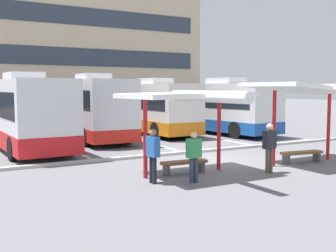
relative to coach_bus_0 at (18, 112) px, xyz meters
name	(u,v)px	position (x,y,z in m)	size (l,w,h in m)	color
ground_plane	(217,160)	(6.23, -8.58, -1.71)	(160.00, 160.00, 0.00)	slate
terminal_building	(37,26)	(6.26, 23.36, 7.87)	(32.21, 14.11, 21.89)	#C6B293
coach_bus_0	(18,112)	(0.00, 0.00, 0.00)	(2.93, 12.43, 3.69)	silver
coach_bus_1	(87,108)	(4.15, 1.45, 0.06)	(2.91, 10.45, 3.76)	silver
coach_bus_2	(146,108)	(8.48, 2.29, -0.06)	(2.59, 10.11, 3.57)	silver
coach_bus_3	(213,107)	(12.47, 0.31, -0.03)	(3.40, 10.26, 3.61)	silver
lane_stripe_1	(49,140)	(1.88, 1.35, -1.71)	(0.16, 14.00, 0.01)	white
lane_stripe_2	(120,136)	(6.23, 1.35, -1.71)	(0.16, 14.00, 0.01)	white
lane_stripe_3	(180,132)	(10.58, 1.35, -1.71)	(0.16, 14.00, 0.01)	white
lane_stripe_4	(232,129)	(14.93, 1.35, -1.71)	(0.16, 14.00, 0.01)	white
waiting_shelter_0	(189,97)	(3.67, -10.43, 0.94)	(3.98, 4.84, 2.86)	red
bench_0	(184,164)	(3.67, -10.16, -1.38)	(1.69, 0.52, 0.45)	brown
waiting_shelter_1	(309,90)	(8.84, -10.96, 1.16)	(4.05, 4.85, 3.17)	red
bench_1	(302,154)	(8.84, -10.69, -1.37)	(1.84, 0.66, 0.45)	brown
platform_kerb	(189,152)	(6.23, -6.51, -1.65)	(44.00, 0.24, 0.12)	#ADADA8
waiting_passenger_0	(269,144)	(6.29, -11.53, -0.70)	(0.52, 0.27, 1.73)	brown
waiting_passenger_1	(194,154)	(3.21, -11.46, -0.80)	(0.47, 0.24, 1.60)	#33384C
waiting_passenger_2	(153,152)	(2.05, -10.93, -0.73)	(0.26, 0.51, 1.69)	black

